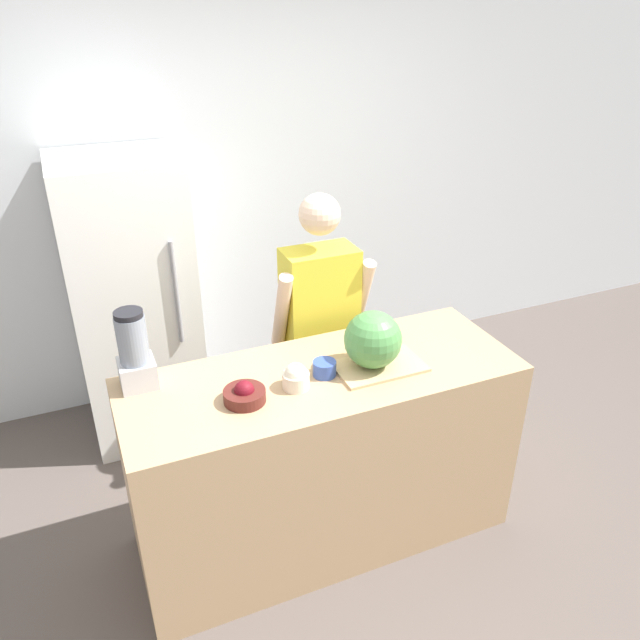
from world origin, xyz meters
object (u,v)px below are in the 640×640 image
(bowl_cherries, at_px, (244,394))
(bowl_cream, at_px, (296,377))
(refrigerator, at_px, (133,302))
(watermelon, at_px, (373,340))
(bowl_small_blue, at_px, (325,368))
(blender, at_px, (134,353))
(person, at_px, (320,335))

(bowl_cherries, xyz_separation_m, bowl_cream, (0.23, 0.01, 0.02))
(refrigerator, distance_m, bowl_cherries, 1.39)
(watermelon, relative_size, bowl_cherries, 1.47)
(bowl_small_blue, distance_m, blender, 0.81)
(person, bearing_deg, bowl_cherries, -134.44)
(bowl_cherries, relative_size, bowl_small_blue, 1.70)
(bowl_cherries, distance_m, blender, 0.50)
(bowl_cream, bearing_deg, bowl_small_blue, 14.84)
(bowl_cherries, distance_m, bowl_cream, 0.23)
(refrigerator, xyz_separation_m, blender, (-0.11, -1.06, 0.27))
(blender, bearing_deg, refrigerator, 83.96)
(bowl_cherries, height_order, bowl_small_blue, bowl_cherries)
(person, height_order, watermelon, person)
(person, height_order, bowl_cream, person)
(person, distance_m, bowl_cream, 0.72)
(refrigerator, relative_size, bowl_small_blue, 16.39)
(bowl_cherries, bearing_deg, refrigerator, 101.28)
(refrigerator, bearing_deg, bowl_cherries, -78.72)
(watermelon, bearing_deg, bowl_small_blue, 173.67)
(watermelon, xyz_separation_m, blender, (-0.99, 0.26, 0.02))
(refrigerator, distance_m, person, 1.14)
(bowl_cream, relative_size, blender, 0.33)
(refrigerator, xyz_separation_m, watermelon, (0.87, -1.33, 0.25))
(person, bearing_deg, refrigerator, 139.18)
(bowl_cream, xyz_separation_m, blender, (-0.61, 0.28, 0.11))
(person, relative_size, bowl_small_blue, 15.45)
(bowl_cream, bearing_deg, bowl_cherries, -177.00)
(refrigerator, xyz_separation_m, bowl_small_blue, (0.65, -1.30, 0.14))
(person, bearing_deg, bowl_cream, -121.46)
(refrigerator, height_order, blender, refrigerator)
(bowl_cherries, relative_size, bowl_cream, 1.51)
(watermelon, distance_m, bowl_small_blue, 0.25)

